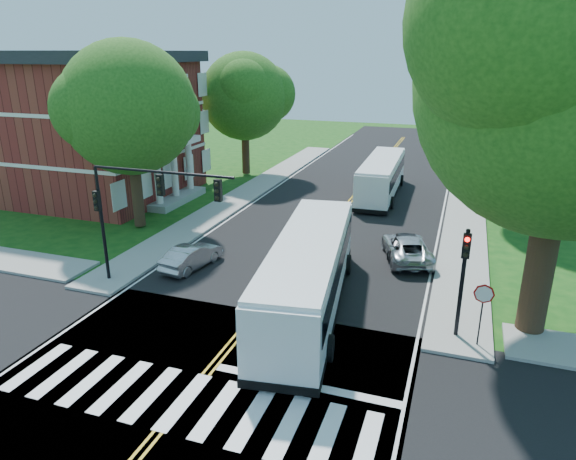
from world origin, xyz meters
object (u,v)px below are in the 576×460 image
at_px(signal_ne, 464,270).
at_px(bus_follow, 381,176).
at_px(signal_nw, 141,200).
at_px(dark_sedan, 406,244).
at_px(suv, 407,248).
at_px(bus_lead, 308,273).
at_px(hatchback, 192,256).

height_order(signal_ne, bus_follow, signal_ne).
xyz_separation_m(signal_nw, dark_sedan, (11.08, 8.41, -3.77)).
xyz_separation_m(signal_ne, suv, (-2.83, 7.65, -2.28)).
distance_m(signal_nw, suv, 14.09).
xyz_separation_m(bus_lead, bus_follow, (-0.08, 19.90, -0.19)).
height_order(signal_nw, bus_follow, signal_nw).
relative_size(signal_nw, hatchback, 1.87).
bearing_deg(suv, signal_nw, 17.25).
bearing_deg(dark_sedan, bus_lead, 66.85).
relative_size(signal_ne, hatchback, 1.15).
bearing_deg(signal_nw, dark_sedan, 37.21).
bearing_deg(suv, hatchback, 7.56).
relative_size(signal_ne, bus_lead, 0.34).
bearing_deg(dark_sedan, suv, 100.64).
relative_size(signal_nw, suv, 1.48).
bearing_deg(dark_sedan, hatchback, 27.46).
relative_size(bus_follow, dark_sedan, 2.75).
height_order(signal_nw, signal_ne, signal_nw).
bearing_deg(bus_follow, signal_nw, 67.62).
height_order(signal_nw, bus_lead, signal_nw).
relative_size(signal_nw, signal_ne, 1.62).
bearing_deg(bus_lead, bus_follow, -97.71).
distance_m(signal_ne, hatchback, 13.81).
height_order(bus_lead, suv, bus_lead).
distance_m(signal_ne, suv, 8.47).
bearing_deg(suv, signal_ne, 93.23).
xyz_separation_m(bus_follow, hatchback, (-7.00, -17.51, -0.91)).
height_order(signal_ne, bus_lead, signal_ne).
xyz_separation_m(signal_nw, hatchback, (0.74, 2.85, -3.74)).
xyz_separation_m(signal_nw, bus_lead, (7.81, 0.47, -2.64)).
bearing_deg(bus_follow, signal_ne, 105.66).
xyz_separation_m(signal_ne, bus_follow, (-6.32, 20.36, -1.42)).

